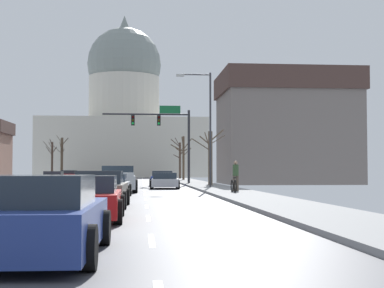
{
  "coord_description": "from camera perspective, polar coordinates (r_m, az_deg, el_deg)",
  "views": [
    {
      "loc": [
        3.29,
        -35.5,
        1.38
      ],
      "look_at": [
        8.61,
        25.28,
        4.06
      ],
      "focal_mm": 54.39,
      "sensor_mm": 36.0,
      "label": 1
    }
  ],
  "objects": [
    {
      "name": "ground",
      "position": [
        35.68,
        -10.33,
        -4.66
      ],
      "size": [
        20.0,
        180.0,
        0.2
      ],
      "color": "#4D4D52"
    },
    {
      "name": "sedan_near_04",
      "position": [
        21.62,
        -8.96,
        -4.52
      ],
      "size": [
        2.09,
        4.33,
        1.33
      ],
      "color": "#6B6056",
      "rests_on": "ground"
    },
    {
      "name": "signal_gantry",
      "position": [
        52.74,
        -2.68,
        1.57
      ],
      "size": [
        7.91,
        0.41,
        7.04
      ],
      "color": "#28282D",
      "rests_on": "ground"
    },
    {
      "name": "bare_tree_04",
      "position": [
        70.48,
        -0.86,
        -1.12
      ],
      "size": [
        2.65,
        2.89,
        5.3
      ],
      "color": "#4C3D2D",
      "rests_on": "ground"
    },
    {
      "name": "sedan_near_05",
      "position": [
        16.13,
        -10.19,
        -5.35
      ],
      "size": [
        1.97,
        4.37,
        1.22
      ],
      "color": "#B71414",
      "rests_on": "ground"
    },
    {
      "name": "sedan_near_00",
      "position": [
        48.86,
        -2.93,
        -3.43
      ],
      "size": [
        2.22,
        4.29,
        1.26
      ],
      "color": "navy",
      "rests_on": "ground"
    },
    {
      "name": "flank_building_01",
      "position": [
        57.15,
        9.19,
        1.58
      ],
      "size": [
        12.8,
        10.34,
        10.71
      ],
      "color": "slate",
      "rests_on": "ground"
    },
    {
      "name": "sedan_near_03",
      "position": [
        29.04,
        -8.08,
        -4.12
      ],
      "size": [
        2.1,
        4.4,
        1.16
      ],
      "color": "silver",
      "rests_on": "ground"
    },
    {
      "name": "bicycle_parked",
      "position": [
        31.73,
        4.1,
        -4.12
      ],
      "size": [
        0.12,
        1.77,
        0.85
      ],
      "color": "black",
      "rests_on": "ground"
    },
    {
      "name": "bare_tree_02",
      "position": [
        45.65,
        1.8,
        -1.16
      ],
      "size": [
        2.77,
        1.53,
        4.5
      ],
      "color": "brown",
      "rests_on": "ground"
    },
    {
      "name": "sedan_near_06",
      "position": [
        9.5,
        -14.61,
        -7.1
      ],
      "size": [
        2.02,
        4.47,
        1.29
      ],
      "color": "navy",
      "rests_on": "ground"
    },
    {
      "name": "bare_tree_00",
      "position": [
        80.21,
        -1.21,
        -1.44
      ],
      "size": [
        2.35,
        2.31,
        5.64
      ],
      "color": "#423328",
      "rests_on": "ground"
    },
    {
      "name": "street_lamp_right",
      "position": [
        41.45,
        1.36,
        2.48
      ],
      "size": [
        2.51,
        0.24,
        8.17
      ],
      "color": "#333338",
      "rests_on": "ground"
    },
    {
      "name": "capitol_building",
      "position": [
        111.31,
        -6.68,
        2.24
      ],
      "size": [
        30.07,
        21.8,
        30.89
      ],
      "color": "beige",
      "rests_on": "ground"
    },
    {
      "name": "pedestrian_00",
      "position": [
        33.41,
        4.3,
        -2.97
      ],
      "size": [
        0.35,
        0.34,
        1.74
      ],
      "color": "#4C4238",
      "rests_on": "ground"
    },
    {
      "name": "bare_tree_03",
      "position": [
        81.9,
        -13.57,
        -1.41
      ],
      "size": [
        1.91,
        2.3,
        5.45
      ],
      "color": "#423328",
      "rests_on": "ground"
    },
    {
      "name": "sedan_near_01",
      "position": [
        42.02,
        -2.68,
        -3.65
      ],
      "size": [
        2.21,
        4.3,
        1.15
      ],
      "color": "silver",
      "rests_on": "ground"
    },
    {
      "name": "bare_tree_05",
      "position": [
        89.28,
        -12.65,
        -1.23
      ],
      "size": [
        2.14,
        1.81,
        6.41
      ],
      "color": "#4C3D2D",
      "rests_on": "ground"
    },
    {
      "name": "sedan_oncoming_00",
      "position": [
        58.84,
        -13.44,
        -3.23
      ],
      "size": [
        2.11,
        4.59,
        1.21
      ],
      "color": "#B71414",
      "rests_on": "ground"
    },
    {
      "name": "sedan_oncoming_01",
      "position": [
        71.54,
        -11.98,
        -3.08
      ],
      "size": [
        2.12,
        4.61,
        1.28
      ],
      "color": "#B71414",
      "rests_on": "ground"
    },
    {
      "name": "pickup_truck_near_02",
      "position": [
        36.05,
        -7.31,
        -3.54
      ],
      "size": [
        2.49,
        5.28,
        1.61
      ],
      "color": "#ADB2B7",
      "rests_on": "ground"
    }
  ]
}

